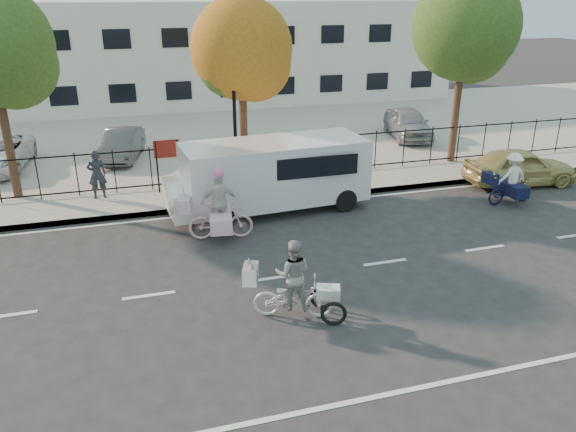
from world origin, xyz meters
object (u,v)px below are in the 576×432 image
object	(u,v)px
bull_bike	(511,183)
pedestrian	(97,174)
zebra_trike	(293,288)
lot_car_c	(122,144)
lamppost	(234,101)
unicorn_bike	(219,213)
gold_sedan	(520,167)
lot_car_d	(408,123)
white_van	(271,173)

from	to	relation	value
bull_bike	pedestrian	distance (m)	13.58
zebra_trike	pedestrian	size ratio (longest dim) A/B	1.28
bull_bike	lot_car_c	world-z (taller)	bull_bike
zebra_trike	bull_bike	size ratio (longest dim) A/B	1.13
pedestrian	lot_car_c	world-z (taller)	pedestrian
lamppost	unicorn_bike	size ratio (longest dim) A/B	2.04
lot_car_c	pedestrian	bearing A→B (deg)	-87.35
gold_sedan	zebra_trike	bearing A→B (deg)	126.48
gold_sedan	lot_car_d	bearing A→B (deg)	12.87
zebra_trike	lot_car_d	xyz separation A→B (m)	(9.58, 13.07, 0.14)
unicorn_bike	pedestrian	world-z (taller)	unicorn_bike
unicorn_bike	pedestrian	distance (m)	5.26
white_van	pedestrian	bearing A→B (deg)	152.30
pedestrian	lot_car_c	bearing A→B (deg)	-102.65
bull_bike	lot_car_d	size ratio (longest dim) A/B	0.46
pedestrian	gold_sedan	bearing A→B (deg)	168.44
lamppost	pedestrian	world-z (taller)	lamppost
white_van	pedestrian	xyz separation A→B (m)	(-5.31, 2.30, -0.27)
lot_car_d	lamppost	bearing A→B (deg)	-141.38
unicorn_bike	lot_car_d	bearing A→B (deg)	-41.69
lot_car_d	lot_car_c	bearing A→B (deg)	-168.34
bull_bike	lot_car_c	size ratio (longest dim) A/B	0.51
lot_car_c	lot_car_d	bearing A→B (deg)	12.67
lamppost	pedestrian	xyz separation A→B (m)	(-4.65, 0.00, -2.15)
zebra_trike	gold_sedan	xyz separation A→B (m)	(10.42, 6.15, -0.02)
white_van	pedestrian	size ratio (longest dim) A/B	3.93
pedestrian	lot_car_c	size ratio (longest dim) A/B	0.45
lamppost	lot_car_d	distance (m)	10.35
lot_car_d	unicorn_bike	bearing A→B (deg)	-128.26
lamppost	bull_bike	xyz separation A→B (m)	(8.33, -3.97, -2.43)
gold_sedan	lot_car_d	world-z (taller)	lot_car_d
lamppost	white_van	world-z (taller)	lamppost
pedestrian	lot_car_c	distance (m)	4.70
unicorn_bike	lot_car_d	size ratio (longest dim) A/B	0.53
lamppost	lot_car_d	xyz separation A→B (m)	(9.04, 4.50, -2.28)
pedestrian	lot_car_d	world-z (taller)	pedestrian
bull_bike	pedestrian	xyz separation A→B (m)	(-12.98, 3.97, 0.28)
lamppost	zebra_trike	xyz separation A→B (m)	(-0.54, -8.57, -2.42)
zebra_trike	unicorn_bike	world-z (taller)	unicorn_bike
bull_bike	gold_sedan	world-z (taller)	bull_bike
zebra_trike	bull_bike	xyz separation A→B (m)	(8.87, 4.60, -0.01)
unicorn_bike	lot_car_c	xyz separation A→B (m)	(-2.46, 8.69, -0.03)
pedestrian	lot_car_d	size ratio (longest dim) A/B	0.41
zebra_trike	white_van	world-z (taller)	white_van
lot_car_c	lamppost	bearing A→B (deg)	-37.37
unicorn_bike	lamppost	bearing A→B (deg)	-9.40
lamppost	zebra_trike	size ratio (longest dim) A/B	2.08
white_van	pedestrian	distance (m)	5.79
lot_car_d	pedestrian	bearing A→B (deg)	-149.65
gold_sedan	pedestrian	bearing A→B (deg)	86.48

